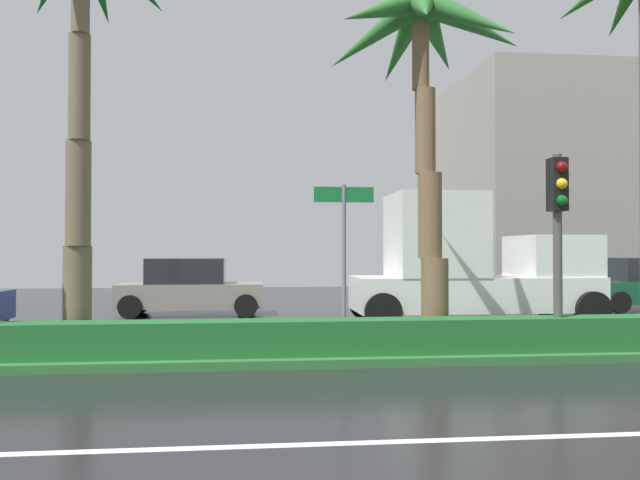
% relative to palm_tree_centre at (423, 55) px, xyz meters
% --- Properties ---
extents(ground_plane, '(90.00, 42.00, 0.10)m').
position_rel_palm_tree_centre_xyz_m(ground_plane, '(-3.14, 1.27, -5.83)').
color(ground_plane, black).
extents(near_lane_divider_stripe, '(81.00, 0.14, 0.01)m').
position_rel_palm_tree_centre_xyz_m(near_lane_divider_stripe, '(-3.14, -5.73, -5.78)').
color(near_lane_divider_stripe, white).
rests_on(near_lane_divider_stripe, ground_plane).
extents(median_strip, '(85.50, 4.00, 0.15)m').
position_rel_palm_tree_centre_xyz_m(median_strip, '(-3.14, 0.27, -5.71)').
color(median_strip, '#2D6B33').
rests_on(median_strip, ground_plane).
extents(median_hedge, '(76.50, 0.70, 0.60)m').
position_rel_palm_tree_centre_xyz_m(median_hedge, '(-3.14, -1.13, -5.33)').
color(median_hedge, '#1E6028').
rests_on(median_hedge, median_strip).
extents(palm_tree_centre, '(4.10, 4.15, 7.16)m').
position_rel_palm_tree_centre_xyz_m(palm_tree_centre, '(0.00, 0.00, 0.00)').
color(palm_tree_centre, brown).
rests_on(palm_tree_centre, median_strip).
extents(traffic_signal_median_right, '(0.28, 0.43, 3.54)m').
position_rel_palm_tree_centre_xyz_m(traffic_signal_median_right, '(2.15, -1.20, -3.19)').
color(traffic_signal_median_right, '#4C4C47').
rests_on(traffic_signal_median_right, median_strip).
extents(street_name_sign, '(1.10, 0.08, 3.00)m').
position_rel_palm_tree_centre_xyz_m(street_name_sign, '(-1.66, -0.64, -3.70)').
color(street_name_sign, slate).
rests_on(street_name_sign, median_strip).
extents(car_in_traffic_second, '(4.30, 2.02, 1.72)m').
position_rel_palm_tree_centre_xyz_m(car_in_traffic_second, '(-5.21, 7.49, -4.96)').
color(car_in_traffic_second, gray).
rests_on(car_in_traffic_second, ground_plane).
extents(box_truck_lead, '(6.40, 2.64, 3.46)m').
position_rel_palm_tree_centre_xyz_m(box_truck_lead, '(2.48, 4.36, -4.23)').
color(box_truck_lead, white).
rests_on(box_truck_lead, ground_plane).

